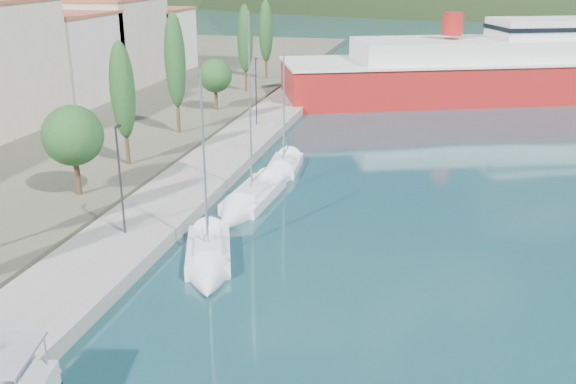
# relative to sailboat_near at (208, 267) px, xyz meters

# --- Properties ---
(ground) EXTENTS (1400.00, 1400.00, 0.00)m
(ground) POSITION_rel_sailboat_near_xyz_m (3.38, 109.37, -0.30)
(ground) COLOR #184248
(quay) EXTENTS (5.00, 88.00, 0.80)m
(quay) POSITION_rel_sailboat_near_xyz_m (-5.62, 15.37, 0.10)
(quay) COLOR gray
(quay) RESTS_ON ground
(town_buildings) EXTENTS (9.20, 69.20, 11.30)m
(town_buildings) POSITION_rel_sailboat_near_xyz_m (-28.62, 26.28, 5.27)
(town_buildings) COLOR #C1B3A2
(town_buildings) RESTS_ON land_strip
(tree_row) EXTENTS (3.85, 61.67, 10.86)m
(tree_row) POSITION_rel_sailboat_near_xyz_m (-11.59, 19.40, 5.58)
(tree_row) COLOR #47301E
(tree_row) RESTS_ON land_strip
(lamp_posts) EXTENTS (0.15, 45.66, 6.06)m
(lamp_posts) POSITION_rel_sailboat_near_xyz_m (-5.62, 4.18, 3.78)
(lamp_posts) COLOR #2D2D33
(lamp_posts) RESTS_ON quay
(sailboat_near) EXTENTS (4.74, 8.01, 11.04)m
(sailboat_near) POSITION_rel_sailboat_near_xyz_m (0.00, 0.00, 0.00)
(sailboat_near) COLOR silver
(sailboat_near) RESTS_ON ground
(sailboat_mid) EXTENTS (2.94, 9.31, 13.22)m
(sailboat_mid) POSITION_rel_sailboat_near_xyz_m (-0.87, 8.47, 0.02)
(sailboat_mid) COLOR silver
(sailboat_mid) RESTS_ON ground
(sailboat_far) EXTENTS (2.75, 7.02, 10.09)m
(sailboat_far) POSITION_rel_sailboat_near_xyz_m (-0.27, 15.99, -0.01)
(sailboat_far) COLOR silver
(sailboat_far) RESTS_ON ground
(ferry) EXTENTS (52.03, 29.37, 10.26)m
(ferry) POSITION_rel_sailboat_near_xyz_m (18.08, 50.47, 2.82)
(ferry) COLOR #A01716
(ferry) RESTS_ON ground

